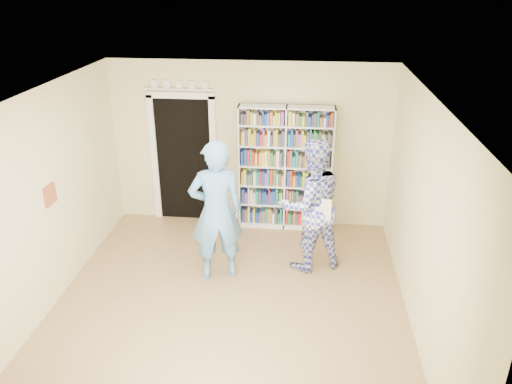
# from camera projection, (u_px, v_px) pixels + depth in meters

# --- Properties ---
(floor) EXTENTS (5.00, 5.00, 0.00)m
(floor) POSITION_uv_depth(u_px,v_px,m) (229.00, 309.00, 6.34)
(floor) COLOR #9E784C
(floor) RESTS_ON ground
(ceiling) EXTENTS (5.00, 5.00, 0.00)m
(ceiling) POSITION_uv_depth(u_px,v_px,m) (223.00, 99.00, 5.25)
(ceiling) COLOR white
(ceiling) RESTS_ON wall_back
(wall_back) EXTENTS (4.50, 0.00, 4.50)m
(wall_back) POSITION_uv_depth(u_px,v_px,m) (250.00, 145.00, 8.07)
(wall_back) COLOR beige
(wall_back) RESTS_ON floor
(wall_left) EXTENTS (0.00, 5.00, 5.00)m
(wall_left) POSITION_uv_depth(u_px,v_px,m) (41.00, 205.00, 6.00)
(wall_left) COLOR beige
(wall_left) RESTS_ON floor
(wall_right) EXTENTS (0.00, 5.00, 5.00)m
(wall_right) POSITION_uv_depth(u_px,v_px,m) (424.00, 223.00, 5.59)
(wall_right) COLOR beige
(wall_right) RESTS_ON floor
(bookshelf) EXTENTS (1.49, 0.28, 2.05)m
(bookshelf) POSITION_uv_depth(u_px,v_px,m) (285.00, 168.00, 8.00)
(bookshelf) COLOR white
(bookshelf) RESTS_ON floor
(doorway) EXTENTS (1.10, 0.08, 2.43)m
(doorway) POSITION_uv_depth(u_px,v_px,m) (184.00, 153.00, 8.22)
(doorway) COLOR black
(doorway) RESTS_ON floor
(wall_art) EXTENTS (0.03, 0.25, 0.25)m
(wall_art) POSITION_uv_depth(u_px,v_px,m) (50.00, 195.00, 6.16)
(wall_art) COLOR maroon
(wall_art) RESTS_ON wall_left
(man_blue) EXTENTS (0.84, 0.68, 1.99)m
(man_blue) POSITION_uv_depth(u_px,v_px,m) (216.00, 211.00, 6.66)
(man_blue) COLOR #5E97D1
(man_blue) RESTS_ON floor
(man_plaid) EXTENTS (1.15, 1.04, 1.93)m
(man_plaid) POSITION_uv_depth(u_px,v_px,m) (311.00, 205.00, 6.90)
(man_plaid) COLOR #333B9C
(man_plaid) RESTS_ON floor
(paper_sheet) EXTENTS (0.22, 0.05, 0.31)m
(paper_sheet) POSITION_uv_depth(u_px,v_px,m) (323.00, 209.00, 6.61)
(paper_sheet) COLOR white
(paper_sheet) RESTS_ON man_plaid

